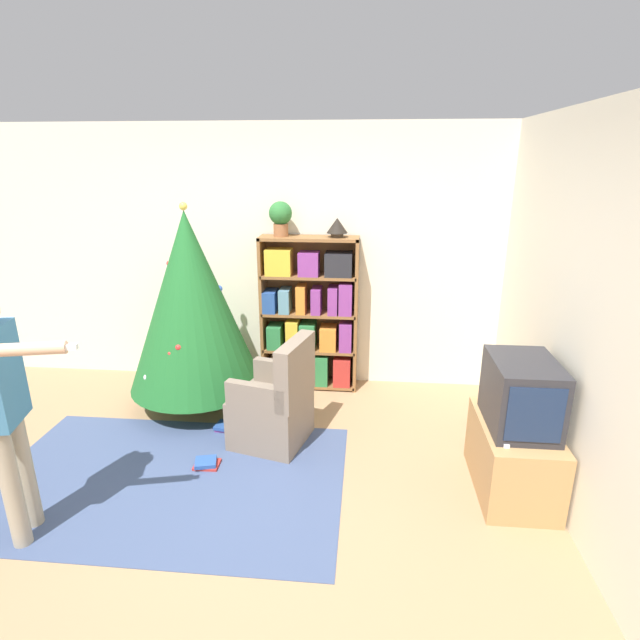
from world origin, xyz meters
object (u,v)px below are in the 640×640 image
Objects in this scene: television at (522,394)px; christmas_tree at (191,302)px; bookshelf at (311,317)px; armchair at (275,406)px; potted_plant at (281,216)px; table_lamp at (337,226)px; standing_person at (3,402)px.

television is 2.85m from christmas_tree.
bookshelf is 1.19m from christmas_tree.
armchair is (-0.18, -1.10, -0.43)m from bookshelf.
potted_plant is at bearing 140.23° from television.
christmas_tree is at bearing -144.58° from potted_plant.
table_lamp is at bearing 1.58° from bookshelf.
television reaches higher than armchair.
christmas_tree is at bearing -109.59° from armchair.
standing_person reaches higher than bookshelf.
standing_person is (-3.14, -0.75, 0.17)m from television.
potted_plant reaches higher than armchair.
bookshelf is 1.20m from armchair.
armchair is at bearing 118.35° from standing_person.
bookshelf is at bearing -174.54° from armchair.
table_lamp reaches higher than television.
armchair is (0.86, -0.58, -0.70)m from christmas_tree.
christmas_tree reaches higher than potted_plant.
potted_plant is (-1.89, 1.58, 0.99)m from television.
christmas_tree is 1.16m from potted_plant.
bookshelf is 1.69× the size of armchair.
standing_person is at bearing -33.65° from armchair.
table_lamp is (0.43, 1.11, 1.33)m from armchair.
table_lamp is (1.28, 0.53, 0.63)m from christmas_tree.
table_lamp is at bearing 130.69° from television.
television is 0.31× the size of christmas_tree.
armchair is at bearing -99.08° from bookshelf.
standing_person is at bearing -166.58° from television.
standing_person is (-1.36, -1.21, 0.60)m from armchair.
armchair is 1.81m from potted_plant.
bookshelf is 1.03m from potted_plant.
christmas_tree is 1.22× the size of standing_person.
bookshelf is at bearing 135.67° from television.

